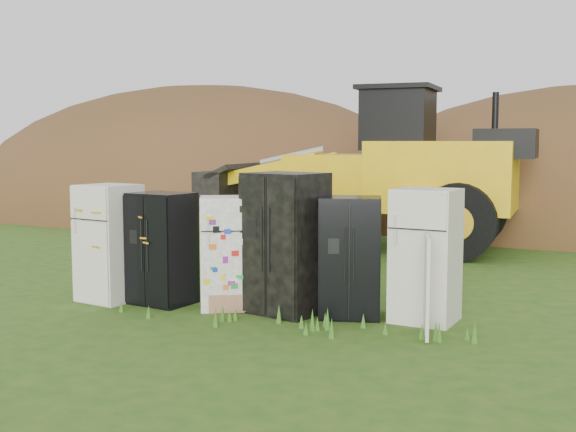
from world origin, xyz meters
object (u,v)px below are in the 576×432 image
fridge_black_side (162,248)px  fridge_open_door (426,256)px  fridge_leftmost (109,243)px  fridge_dark_mid (286,243)px  fridge_sticker (226,253)px  wheel_loader (358,167)px  fridge_black_right (350,257)px

fridge_black_side → fridge_open_door: fridge_open_door is taller
fridge_leftmost → fridge_dark_mid: 2.78m
fridge_open_door → fridge_dark_mid: bearing=-166.9°
fridge_black_side → fridge_open_door: (3.87, -0.03, 0.06)m
fridge_leftmost → fridge_black_side: (0.86, 0.03, -0.05)m
fridge_leftmost → fridge_sticker: 1.88m
fridge_black_side → wheel_loader: size_ratio=0.22×
fridge_open_door → wheel_loader: bearing=120.4°
wheel_loader → fridge_sticker: bearing=-90.4°
fridge_dark_mid → fridge_black_right: 0.93m
fridge_black_side → fridge_dark_mid: size_ratio=0.84×
fridge_sticker → fridge_black_right: size_ratio=0.98×
fridge_black_side → fridge_sticker: fridge_black_side is taller
fridge_dark_mid → wheel_loader: size_ratio=0.26×
fridge_black_side → fridge_sticker: size_ratio=1.02×
fridge_leftmost → fridge_black_right: size_ratio=1.06×
fridge_black_right → fridge_open_door: size_ratio=0.93×
fridge_leftmost → fridge_sticker: bearing=16.7°
wheel_loader → fridge_black_right: bearing=-75.0°
fridge_black_side → wheel_loader: 6.96m
fridge_dark_mid → wheel_loader: bearing=113.5°
fridge_black_side → fridge_dark_mid: fridge_dark_mid is taller
fridge_sticker → fridge_dark_mid: fridge_dark_mid is taller
fridge_open_door → wheel_loader: (-2.12, 6.69, 0.93)m
fridge_leftmost → fridge_open_door: (4.73, -0.00, 0.01)m
fridge_dark_mid → fridge_open_door: fridge_dark_mid is taller
fridge_sticker → fridge_dark_mid: 0.92m
fridge_leftmost → fridge_black_side: size_ratio=1.06×
fridge_leftmost → fridge_black_side: bearing=18.9°
fridge_dark_mid → fridge_black_right: (0.92, 0.01, -0.16)m
fridge_black_right → wheel_loader: size_ratio=0.22×
wheel_loader → fridge_dark_mid: bearing=-82.8°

